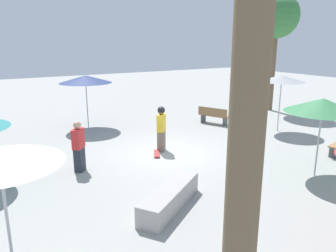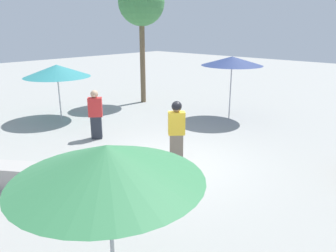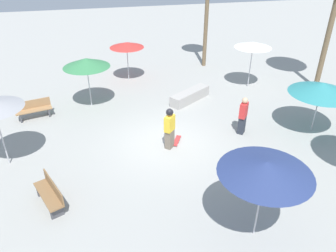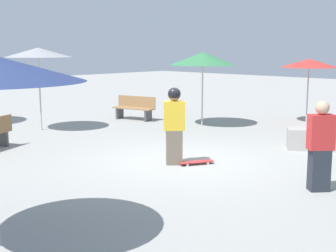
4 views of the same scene
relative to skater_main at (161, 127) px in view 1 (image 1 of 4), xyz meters
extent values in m
plane|color=#9E9E99|center=(0.06, -0.35, -0.94)|extent=(60.00, 60.00, 0.00)
cube|color=#726656|center=(0.00, 0.00, -0.54)|extent=(0.43, 0.44, 0.78)
cube|color=yellow|center=(0.00, 0.00, 0.17)|extent=(0.50, 0.51, 0.65)
sphere|color=#8C6647|center=(0.00, 0.00, 0.62)|extent=(0.26, 0.26, 0.26)
sphere|color=black|center=(0.00, 0.00, 0.66)|extent=(0.29, 0.29, 0.29)
cube|color=red|center=(-0.38, -0.32, -0.87)|extent=(0.55, 0.80, 0.02)
cylinder|color=silver|center=(-0.42, -0.58, -0.91)|extent=(0.05, 0.06, 0.05)
cylinder|color=silver|center=(-0.58, -0.50, -0.91)|extent=(0.05, 0.06, 0.05)
cylinder|color=silver|center=(-0.19, -0.14, -0.91)|extent=(0.05, 0.06, 0.05)
cylinder|color=silver|center=(-0.34, -0.06, -0.91)|extent=(0.05, 0.06, 0.05)
cube|color=#A8A39E|center=(-2.01, -3.95, -0.67)|extent=(2.37, 1.88, 0.54)
cube|color=#47474C|center=(4.94, -3.92, -0.74)|extent=(0.17, 0.40, 0.40)
cube|color=#47474C|center=(4.17, 2.90, -0.74)|extent=(0.39, 0.23, 0.40)
cube|color=#47474C|center=(4.67, 1.76, -0.74)|extent=(0.39, 0.23, 0.40)
cube|color=olive|center=(4.42, 2.33, -0.51)|extent=(1.04, 1.64, 0.05)
cube|color=olive|center=(4.24, 2.25, -0.29)|extent=(0.68, 1.48, 0.40)
cylinder|color=#B7B7BC|center=(2.95, -4.54, 0.22)|extent=(0.05, 0.05, 2.30)
cone|color=#387F4C|center=(2.95, -4.54, 1.31)|extent=(2.21, 2.21, 0.42)
cylinder|color=#B7B7BC|center=(6.09, -0.31, 0.31)|extent=(0.05, 0.05, 2.50)
cone|color=#99999E|center=(6.09, -0.31, 1.52)|extent=(2.05, 2.05, 0.29)
cylinder|color=#B7B7BC|center=(-5.72, -4.98, 0.28)|extent=(0.05, 0.05, 2.44)
cylinder|color=#B7B7BC|center=(-1.33, 4.84, 0.27)|extent=(0.05, 0.05, 2.41)
cone|color=navy|center=(-1.33, 4.84, 1.42)|extent=(2.45, 2.45, 0.35)
cylinder|color=brown|center=(9.48, 3.26, 1.61)|extent=(0.30, 0.30, 5.10)
sphere|color=#387A3D|center=(9.48, 3.26, 4.54)|extent=(2.53, 2.53, 2.53)
cylinder|color=brown|center=(-4.40, -8.88, 2.30)|extent=(0.25, 0.25, 6.47)
cube|color=#282D38|center=(-3.27, -0.40, -0.55)|extent=(0.42, 0.43, 0.78)
cube|color=red|center=(-3.27, -0.40, 0.16)|extent=(0.49, 0.51, 0.64)
sphere|color=tan|center=(-3.27, -0.40, 0.61)|extent=(0.25, 0.25, 0.25)
camera|label=1|loc=(-5.91, -10.39, 3.16)|focal=35.00mm
camera|label=2|loc=(5.72, -6.54, 2.76)|focal=35.00mm
camera|label=3|loc=(2.54, 10.67, 6.44)|focal=35.00mm
camera|label=4|loc=(-7.02, 7.52, 1.67)|focal=50.00mm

